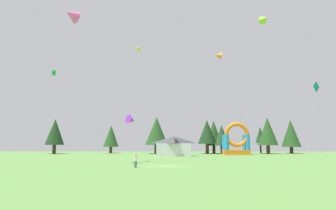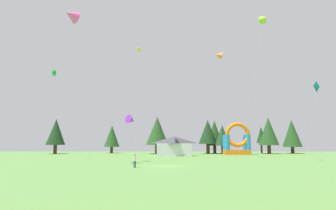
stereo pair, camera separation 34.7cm
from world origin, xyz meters
TOP-DOWN VIEW (x-y plane):
  - ground_plane at (0.00, 0.00)m, footprint 120.00×120.00m
  - kite_lime_delta at (15.85, 9.28)m, footprint 5.99×1.94m
  - kite_green_box at (-21.86, 17.81)m, footprint 3.92×4.51m
  - kite_pink_delta at (-13.36, 1.73)m, footprint 6.75×6.14m
  - kite_purple_delta at (-5.70, 8.72)m, footprint 2.67×2.40m
  - kite_orange_delta at (9.93, 20.30)m, footprint 1.61×7.16m
  - kite_teal_diamond at (23.09, 7.60)m, footprint 2.75×0.95m
  - kite_yellow_parafoil at (-6.31, 23.53)m, footprint 1.06×6.50m
  - person_near_camera at (-3.59, -2.86)m, footprint 0.36×0.36m
  - inflatable_orange_dome at (16.12, 35.39)m, footprint 6.12×4.13m
  - festival_tent at (1.04, 28.35)m, footprint 7.39×3.53m
  - tree_row_0 at (-29.69, 40.36)m, footprint 4.87×4.87m
  - tree_row_1 at (-16.15, 45.83)m, footprint 4.21×4.21m
  - tree_row_2 at (-3.37, 41.20)m, footprint 5.86×5.86m
  - tree_row_3 at (9.86, 41.84)m, footprint 4.88×4.88m
  - tree_row_4 at (11.96, 44.48)m, footprint 4.52×4.52m
  - tree_row_5 at (13.43, 40.33)m, footprint 3.82×3.82m
  - tree_row_6 at (24.29, 43.79)m, footprint 2.59×2.59m
  - tree_row_7 at (25.59, 41.50)m, footprint 5.12×5.12m
  - tree_row_8 at (32.57, 44.10)m, footprint 5.03×5.03m

SIDE VIEW (x-z plane):
  - ground_plane at x=0.00m, z-range 0.00..0.00m
  - person_near_camera at x=-3.59m, z-range 0.15..1.73m
  - festival_tent at x=1.04m, z-range 0.00..4.22m
  - inflatable_orange_dome at x=16.12m, z-range -1.03..6.65m
  - tree_row_1 at x=-16.15m, z-range 0.82..8.44m
  - tree_row_5 at x=13.43m, z-range 1.02..8.39m
  - tree_row_6 at x=24.29m, z-range 1.29..8.40m
  - tree_row_8 at x=32.57m, z-range 0.83..9.79m
  - tree_row_4 at x=11.96m, z-range 1.00..9.86m
  - tree_row_0 at x=-29.69m, z-range 1.09..10.06m
  - tree_row_3 at x=9.86m, z-range 1.20..10.01m
  - tree_row_7 at x=25.59m, z-range 1.05..10.45m
  - tree_row_2 at x=-3.37m, z-range 1.08..10.64m
  - kite_purple_delta at x=-5.70m, z-range 2.80..10.04m
  - kite_teal_diamond at x=23.09m, z-range 5.35..17.36m
  - kite_green_box at x=-21.86m, z-range 7.75..24.28m
  - kite_orange_delta at x=9.93m, z-range 9.63..30.55m
  - kite_pink_delta at x=-13.36m, z-range 9.82..31.57m
  - kite_yellow_parafoil at x=-6.31m, z-range 10.90..33.64m
  - kite_lime_delta at x=15.85m, z-range 11.13..34.90m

